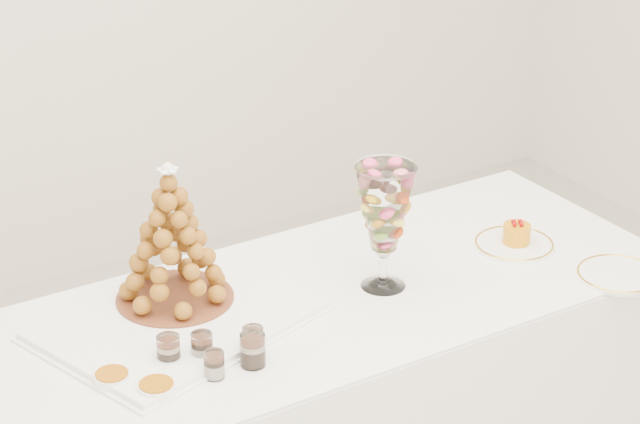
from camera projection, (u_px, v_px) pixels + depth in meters
buffet_table at (320, 414)px, 3.24m from camera, size 1.85×0.78×0.70m
lace_tray at (177, 320)px, 2.96m from camera, size 0.71×0.61×0.02m
macaron_vase at (385, 210)px, 3.05m from camera, size 0.15×0.15×0.32m
cake_plate at (514, 245)px, 3.34m from camera, size 0.22×0.22×0.01m
spare_plate at (618, 275)px, 3.18m from camera, size 0.22×0.22×0.01m
verrine_a at (169, 351)px, 2.79m from camera, size 0.06×0.06×0.07m
verrine_b at (202, 347)px, 2.81m from camera, size 0.06×0.06×0.07m
verrine_c at (253, 341)px, 2.84m from camera, size 0.06×0.06×0.07m
verrine_d at (214, 365)px, 2.75m from camera, size 0.06×0.06×0.06m
verrine_e at (253, 350)px, 2.79m from camera, size 0.06×0.06×0.08m
ramekin_back at (112, 379)px, 2.73m from camera, size 0.08×0.08×0.03m
ramekin_front at (157, 390)px, 2.69m from camera, size 0.08×0.08×0.03m
croquembouche at (171, 235)px, 2.96m from camera, size 0.29×0.29×0.36m
mousse_cake at (517, 233)px, 3.33m from camera, size 0.07×0.07×0.07m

